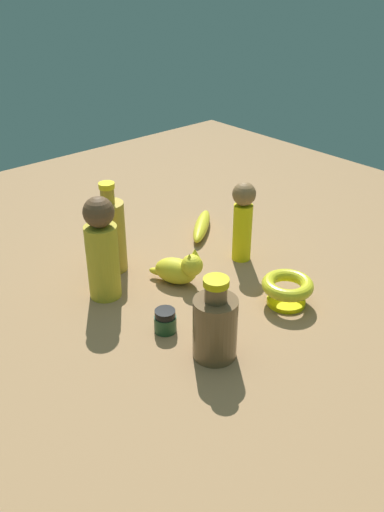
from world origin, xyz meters
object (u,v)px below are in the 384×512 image
nail_polish_jar (165,321)px  banana (202,226)px  bottle_tall (111,234)px  cat_figurine (180,269)px  person_figure_adult (102,250)px  bowl (287,288)px  bottle_short (215,325)px  person_figure_child (243,219)px

nail_polish_jar → banana: bearing=-51.6°
bottle_tall → cat_figurine: size_ratio=1.74×
person_figure_adult → bowl: (-0.29, -0.27, -0.08)m
bowl → nail_polish_jar: bearing=69.2°
bottle_short → nail_polish_jar: size_ratio=3.46×
bottle_tall → nail_polish_jar: size_ratio=4.53×
person_figure_adult → bottle_short: size_ratio=1.40×
bottle_short → cat_figurine: bottle_short is taller
bowl → banana: bearing=-14.2°
bottle_short → bottle_tall: size_ratio=0.76×
cat_figurine → nail_polish_jar: 0.18m
person_figure_child → bottle_short: 0.38m
person_figure_adult → cat_figurine: bearing=-114.5°
person_figure_child → bowl: bearing=161.1°
person_figure_child → cat_figurine: bearing=86.1°
person_figure_adult → bottle_short: person_figure_adult is taller
bowl → bottle_tall: bearing=27.9°
banana → nail_polish_jar: size_ratio=3.89×
person_figure_adult → bottle_tall: person_figure_adult is taller
bottle_short → nail_polish_jar: 0.13m
cat_figurine → bowl: (-0.22, -0.12, 0.00)m
person_figure_adult → nail_polish_jar: size_ratio=4.84×
nail_polish_jar → person_figure_adult: bearing=5.2°
bottle_short → bowl: size_ratio=1.51×
person_figure_adult → bottle_short: bearing=-172.6°
cat_figurine → nail_polish_jar: (-0.12, 0.14, -0.01)m
bottle_tall → cat_figurine: bottle_tall is taller
person_figure_child → person_figure_adult: bearing=76.3°
bottle_tall → bowl: size_ratio=1.98×
cat_figurine → bowl: 0.25m
bottle_tall → person_figure_child: bearing=-122.4°
person_figure_adult → cat_figurine: (-0.07, -0.16, -0.08)m
bottle_short → person_figure_adult: bearing=7.4°
person_figure_child → bottle_tall: bearing=57.6°
person_figure_child → bottle_short: (-0.22, 0.30, -0.04)m
banana → cat_figurine: size_ratio=1.49×
nail_polish_jar → bowl: bearing=-110.8°
person_figure_child → banana: (0.17, -0.03, -0.09)m
bowl → nail_polish_jar: bowl is taller
bottle_tall → bowl: bottle_tall is taller
person_figure_child → bowl: (-0.20, 0.07, -0.07)m
bottle_tall → bowl: bearing=-152.1°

